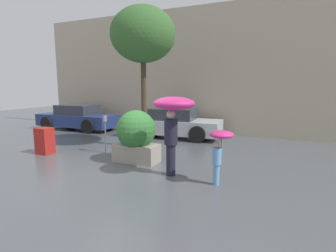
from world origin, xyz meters
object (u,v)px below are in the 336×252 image
object	(u,v)px
planter_box	(136,135)
parked_car_far	(78,118)
person_child	(220,144)
person_adult	(173,114)
parking_meter	(105,126)
street_tree	(143,35)
newspaper_box	(45,141)
parked_car_near	(173,124)

from	to	relation	value
planter_box	parked_car_far	distance (m)	7.18
planter_box	person_child	world-z (taller)	planter_box
person_adult	parking_meter	distance (m)	3.35
street_tree	newspaper_box	size ratio (longest dim) A/B	5.64
planter_box	parked_car_near	bearing A→B (deg)	96.79
planter_box	parked_car_near	distance (m)	4.09
newspaper_box	parking_meter	bearing A→B (deg)	26.32
parked_car_far	street_tree	xyz separation A→B (m)	(5.33, -2.31, 3.46)
person_adult	parked_car_far	distance (m)	8.93
person_adult	person_child	xyz separation A→B (m)	(1.22, -0.12, -0.64)
parking_meter	newspaper_box	xyz separation A→B (m)	(-1.85, -0.92, -0.49)
person_child	parked_car_far	bearing A→B (deg)	142.03
street_tree	newspaper_box	world-z (taller)	street_tree
person_adult	street_tree	xyz separation A→B (m)	(-2.18, 2.41, 2.45)
parking_meter	planter_box	bearing A→B (deg)	-17.12
parked_car_near	parked_car_far	world-z (taller)	same
person_adult	person_child	bearing A→B (deg)	31.07
planter_box	street_tree	size ratio (longest dim) A/B	0.31
parked_car_near	parked_car_far	size ratio (longest dim) A/B	1.00
person_adult	street_tree	distance (m)	4.07
street_tree	newspaper_box	bearing A→B (deg)	-142.18
street_tree	newspaper_box	distance (m)	4.99
person_child	street_tree	bearing A→B (deg)	134.38
person_child	parked_car_near	xyz separation A→B (m)	(-3.24, 4.93, -0.38)
street_tree	parking_meter	size ratio (longest dim) A/B	3.88
person_child	parked_car_near	distance (m)	5.91
parked_car_near	planter_box	bearing A→B (deg)	-177.12
planter_box	parked_car_far	bearing A→B (deg)	146.39
parked_car_far	street_tree	distance (m)	6.76
person_child	parked_car_far	world-z (taller)	same
planter_box	parking_meter	bearing A→B (deg)	162.88
person_adult	parked_car_near	xyz separation A→B (m)	(-2.02, 4.81, -1.01)
parked_car_far	parking_meter	distance (m)	5.69
person_child	parking_meter	xyz separation A→B (m)	(-4.27, 1.34, -0.05)
planter_box	parked_car_near	xyz separation A→B (m)	(-0.48, 4.06, -0.22)
person_child	parked_car_far	xyz separation A→B (m)	(-8.73, 4.84, -0.38)
parked_car_far	street_tree	world-z (taller)	street_tree
parking_meter	parked_car_near	bearing A→B (deg)	74.06
person_child	street_tree	distance (m)	5.24
parked_car_far	parking_meter	bearing A→B (deg)	-129.48
parked_car_far	newspaper_box	world-z (taller)	parked_car_far
person_child	parked_car_near	bearing A→B (deg)	114.35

